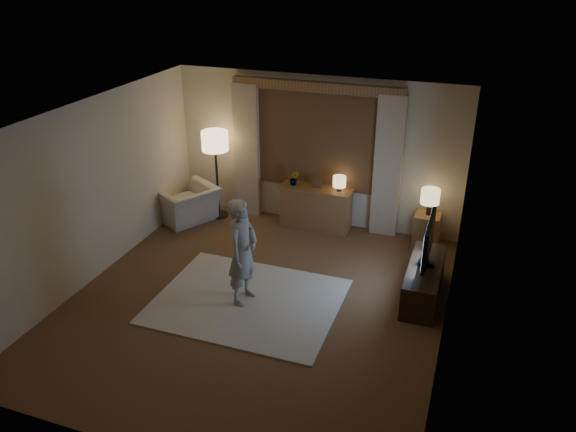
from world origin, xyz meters
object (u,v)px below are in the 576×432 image
at_px(sideboard, 316,209).
at_px(person, 243,252).
at_px(tv_stand, 424,281).
at_px(armchair, 187,204).
at_px(side_table, 426,230).

xyz_separation_m(sideboard, person, (-0.26, -2.53, 0.42)).
bearing_deg(person, tv_stand, -62.60).
height_order(sideboard, tv_stand, sideboard).
xyz_separation_m(armchair, tv_stand, (4.30, -1.09, -0.06)).
distance_m(sideboard, armchair, 2.30).
bearing_deg(side_table, person, -131.05).
distance_m(side_table, person, 3.32).
xyz_separation_m(sideboard, armchair, (-2.24, -0.51, -0.04)).
distance_m(sideboard, tv_stand, 2.61).
height_order(sideboard, person, person).
bearing_deg(tv_stand, person, -158.11).
bearing_deg(sideboard, tv_stand, -37.78).
relative_size(sideboard, armchair, 1.25).
relative_size(side_table, person, 0.37).
xyz_separation_m(side_table, person, (-2.16, -2.48, 0.49)).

